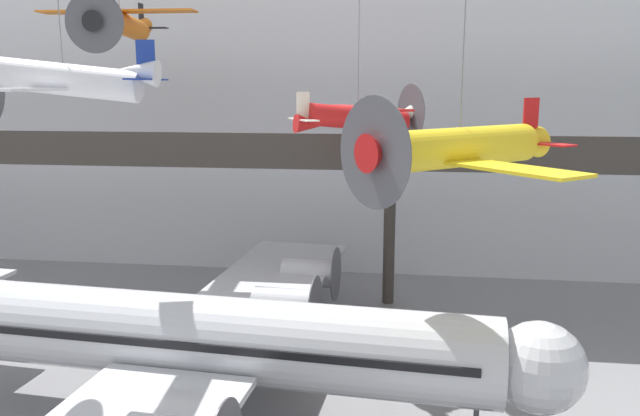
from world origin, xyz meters
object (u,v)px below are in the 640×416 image
object	(u,v)px
suspended_plane_orange_highwing	(120,22)
airliner_silver_main	(176,337)
suspended_plane_white_twin	(64,80)
suspended_plane_yellow_lowwing	(460,148)
suspended_plane_red_highwing	(358,117)

from	to	relation	value
suspended_plane_orange_highwing	airliner_silver_main	bearing A→B (deg)	28.12
suspended_plane_orange_highwing	suspended_plane_white_twin	bearing A→B (deg)	14.97
suspended_plane_white_twin	suspended_plane_yellow_lowwing	bearing A→B (deg)	173.58
airliner_silver_main	suspended_plane_orange_highwing	xyz separation A→B (m)	(-7.49, 13.00, 13.23)
suspended_plane_yellow_lowwing	suspended_plane_red_highwing	bearing A→B (deg)	-109.08
airliner_silver_main	suspended_plane_red_highwing	world-z (taller)	suspended_plane_red_highwing
airliner_silver_main	suspended_plane_orange_highwing	bearing A→B (deg)	124.51
suspended_plane_red_highwing	suspended_plane_orange_highwing	distance (m)	15.43
suspended_plane_orange_highwing	suspended_plane_red_highwing	bearing A→B (deg)	71.14
suspended_plane_red_highwing	suspended_plane_white_twin	xyz separation A→B (m)	(-9.68, -9.79, 1.70)
suspended_plane_white_twin	airliner_silver_main	bearing A→B (deg)	-166.18
suspended_plane_red_highwing	suspended_plane_orange_highwing	world-z (taller)	suspended_plane_orange_highwing
suspended_plane_white_twin	suspended_plane_orange_highwing	xyz separation A→B (m)	(-4.25, 14.06, 3.37)
suspended_plane_white_twin	suspended_plane_orange_highwing	size ratio (longest dim) A/B	0.98
suspended_plane_yellow_lowwing	suspended_plane_orange_highwing	xyz separation A→B (m)	(-17.95, 14.58, 5.53)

